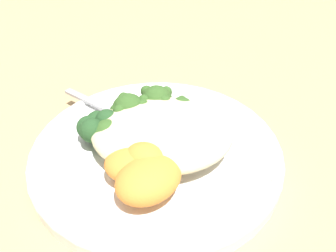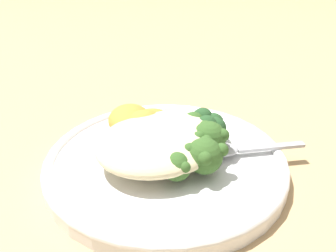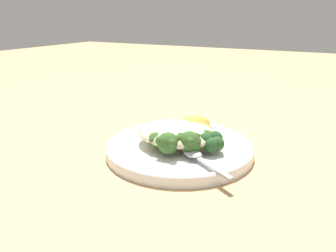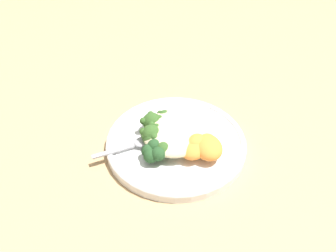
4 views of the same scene
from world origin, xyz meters
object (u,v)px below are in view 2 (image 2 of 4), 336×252
at_px(sweet_potato_chunk_1, 129,119).
at_px(spoon, 233,149).
at_px(broccoli_stalk_4, 187,129).
at_px(sweet_potato_chunk_0, 149,123).
at_px(sweet_potato_chunk_2, 144,124).
at_px(broccoli_stalk_1, 197,154).
at_px(broccoli_stalk_3, 203,138).
at_px(kale_tuft, 207,124).
at_px(broccoli_stalk_2, 198,138).
at_px(plate, 166,159).
at_px(broccoli_stalk_0, 171,159).
at_px(quinoa_mound, 161,141).

distance_m(sweet_potato_chunk_1, spoon, 0.14).
bearing_deg(spoon, broccoli_stalk_4, 139.96).
relative_size(broccoli_stalk_4, sweet_potato_chunk_1, 1.17).
height_order(sweet_potato_chunk_0, sweet_potato_chunk_2, sweet_potato_chunk_2).
distance_m(broccoli_stalk_1, broccoli_stalk_3, 0.04).
distance_m(broccoli_stalk_1, broccoli_stalk_4, 0.06).
distance_m(kale_tuft, spoon, 0.05).
bearing_deg(sweet_potato_chunk_1, broccoli_stalk_2, -72.12).
bearing_deg(kale_tuft, plate, 176.16).
bearing_deg(broccoli_stalk_0, broccoli_stalk_2, 119.35).
relative_size(quinoa_mound, sweet_potato_chunk_2, 3.19).
height_order(broccoli_stalk_4, spoon, broccoli_stalk_4).
distance_m(broccoli_stalk_3, kale_tuft, 0.03).
height_order(broccoli_stalk_0, broccoli_stalk_2, broccoli_stalk_2).
height_order(sweet_potato_chunk_1, sweet_potato_chunk_2, sweet_potato_chunk_2).
relative_size(broccoli_stalk_4, sweet_potato_chunk_0, 1.21).
relative_size(sweet_potato_chunk_1, spoon, 0.59).
bearing_deg(sweet_potato_chunk_1, broccoli_stalk_4, -57.13).
height_order(broccoli_stalk_1, broccoli_stalk_3, broccoli_stalk_1).
bearing_deg(spoon, plate, 170.77).
height_order(sweet_potato_chunk_1, kale_tuft, same).
height_order(broccoli_stalk_4, sweet_potato_chunk_0, broccoli_stalk_4).
bearing_deg(plate, sweet_potato_chunk_0, 74.83).
bearing_deg(sweet_potato_chunk_0, broccoli_stalk_2, -76.94).
distance_m(broccoli_stalk_1, kale_tuft, 0.07).
bearing_deg(kale_tuft, sweet_potato_chunk_0, 135.63).
distance_m(quinoa_mound, sweet_potato_chunk_0, 0.05).
distance_m(sweet_potato_chunk_0, spoon, 0.11).
distance_m(plate, sweet_potato_chunk_0, 0.06).
xyz_separation_m(broccoli_stalk_1, sweet_potato_chunk_2, (0.00, 0.09, -0.00)).
bearing_deg(plate, spoon, -41.14).
xyz_separation_m(broccoli_stalk_2, sweet_potato_chunk_2, (-0.02, 0.07, -0.00)).
distance_m(broccoli_stalk_1, spoon, 0.06).
xyz_separation_m(broccoli_stalk_0, spoon, (0.08, -0.02, -0.01)).
bearing_deg(broccoli_stalk_0, kale_tuft, 129.40).
relative_size(quinoa_mound, broccoli_stalk_0, 1.46).
relative_size(broccoli_stalk_0, kale_tuft, 2.19).
bearing_deg(sweet_potato_chunk_0, quinoa_mound, -112.84).
height_order(broccoli_stalk_3, sweet_potato_chunk_0, broccoli_stalk_3).
relative_size(broccoli_stalk_4, kale_tuft, 1.65).
relative_size(plate, sweet_potato_chunk_1, 4.14).
bearing_deg(quinoa_mound, sweet_potato_chunk_2, 75.90).
xyz_separation_m(broccoli_stalk_2, broccoli_stalk_4, (0.01, 0.03, -0.00)).
xyz_separation_m(kale_tuft, spoon, (-0.01, -0.05, -0.01)).
xyz_separation_m(plate, sweet_potato_chunk_1, (-0.00, 0.07, 0.03)).
height_order(quinoa_mound, spoon, quinoa_mound).
height_order(broccoli_stalk_2, sweet_potato_chunk_0, broccoli_stalk_2).
relative_size(broccoli_stalk_1, broccoli_stalk_4, 1.23).
bearing_deg(broccoli_stalk_2, broccoli_stalk_3, 58.72).
xyz_separation_m(quinoa_mound, broccoli_stalk_2, (0.04, -0.02, -0.00)).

